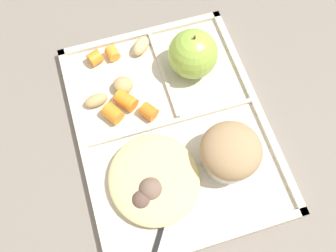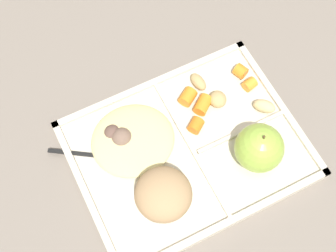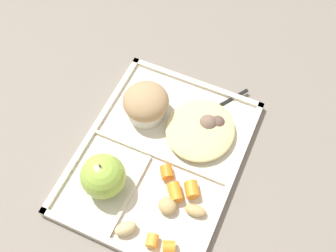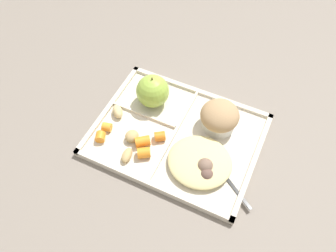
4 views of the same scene
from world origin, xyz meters
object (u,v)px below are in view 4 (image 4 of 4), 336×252
lunch_tray (177,135)px  plastic_fork (225,177)px  bran_muffin (219,117)px  green_apple (153,91)px

lunch_tray → plastic_fork: bearing=-21.8°
lunch_tray → plastic_fork: lunch_tray is taller
bran_muffin → plastic_fork: (0.06, -0.12, -0.03)m
bran_muffin → green_apple: bearing=180.0°
lunch_tray → plastic_fork: size_ratio=2.96×
lunch_tray → green_apple: size_ratio=4.39×
green_apple → plastic_fork: bearing=-27.1°
bran_muffin → plastic_fork: bran_muffin is taller
lunch_tray → bran_muffin: (0.08, 0.07, 0.04)m
lunch_tray → plastic_fork: (0.14, -0.06, 0.01)m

